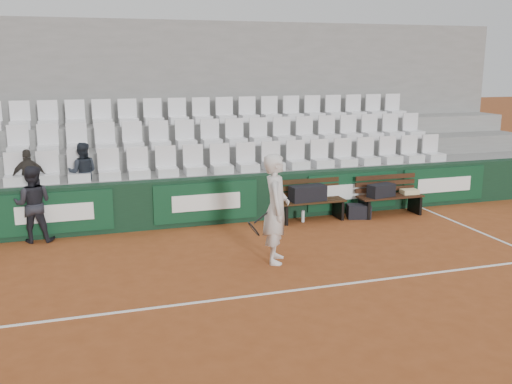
# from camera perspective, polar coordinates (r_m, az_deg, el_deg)

# --- Properties ---
(ground) EXTENTS (80.00, 80.00, 0.00)m
(ground) POSITION_cam_1_polar(r_m,az_deg,el_deg) (8.68, 1.95, -10.05)
(ground) COLOR brown
(ground) RESTS_ON ground
(court_baseline) EXTENTS (18.00, 0.06, 0.01)m
(court_baseline) POSITION_cam_1_polar(r_m,az_deg,el_deg) (8.67, 1.95, -10.03)
(court_baseline) COLOR white
(court_baseline) RESTS_ON ground
(back_barrier) EXTENTS (18.00, 0.34, 1.00)m
(back_barrier) POSITION_cam_1_polar(r_m,az_deg,el_deg) (12.19, -3.94, -0.82)
(back_barrier) COLOR #10311D
(back_barrier) RESTS_ON ground
(grandstand_tier_front) EXTENTS (18.00, 0.95, 1.00)m
(grandstand_tier_front) POSITION_cam_1_polar(r_m,az_deg,el_deg) (12.78, -4.90, -0.20)
(grandstand_tier_front) COLOR gray
(grandstand_tier_front) RESTS_ON ground
(grandstand_tier_mid) EXTENTS (18.00, 0.95, 1.45)m
(grandstand_tier_mid) POSITION_cam_1_polar(r_m,az_deg,el_deg) (13.64, -5.79, 1.58)
(grandstand_tier_mid) COLOR gray
(grandstand_tier_mid) RESTS_ON ground
(grandstand_tier_back) EXTENTS (18.00, 0.95, 1.90)m
(grandstand_tier_back) POSITION_cam_1_polar(r_m,az_deg,el_deg) (14.51, -6.57, 3.15)
(grandstand_tier_back) COLOR gray
(grandstand_tier_back) RESTS_ON ground
(grandstand_rear_wall) EXTENTS (18.00, 0.30, 4.40)m
(grandstand_rear_wall) POSITION_cam_1_polar(r_m,az_deg,el_deg) (14.97, -7.16, 8.25)
(grandstand_rear_wall) COLOR gray
(grandstand_rear_wall) RESTS_ON ground
(seat_row_front) EXTENTS (11.90, 0.44, 0.63)m
(seat_row_front) POSITION_cam_1_polar(r_m,az_deg,el_deg) (12.45, -4.80, 3.28)
(seat_row_front) COLOR silver
(seat_row_front) RESTS_ON grandstand_tier_front
(seat_row_mid) EXTENTS (11.90, 0.44, 0.63)m
(seat_row_mid) POSITION_cam_1_polar(r_m,az_deg,el_deg) (13.30, -5.74, 5.84)
(seat_row_mid) COLOR silver
(seat_row_mid) RESTS_ON grandstand_tier_mid
(seat_row_back) EXTENTS (11.90, 0.44, 0.63)m
(seat_row_back) POSITION_cam_1_polar(r_m,az_deg,el_deg) (14.19, -6.57, 8.08)
(seat_row_back) COLOR silver
(seat_row_back) RESTS_ON grandstand_tier_back
(bench_left) EXTENTS (1.50, 0.56, 0.45)m
(bench_left) POSITION_cam_1_polar(r_m,az_deg,el_deg) (12.48, 5.51, -1.82)
(bench_left) COLOR #35200F
(bench_left) RESTS_ON ground
(bench_right) EXTENTS (1.50, 0.56, 0.45)m
(bench_right) POSITION_cam_1_polar(r_m,az_deg,el_deg) (13.20, 13.22, -1.30)
(bench_right) COLOR #371D10
(bench_right) RESTS_ON ground
(sports_bag_left) EXTENTS (0.80, 0.40, 0.33)m
(sports_bag_left) POSITION_cam_1_polar(r_m,az_deg,el_deg) (12.33, 5.20, -0.12)
(sports_bag_left) COLOR black
(sports_bag_left) RESTS_ON bench_left
(sports_bag_right) EXTENTS (0.66, 0.42, 0.28)m
(sports_bag_right) POSITION_cam_1_polar(r_m,az_deg,el_deg) (12.96, 12.41, 0.15)
(sports_bag_right) COLOR black
(sports_bag_right) RESTS_ON bench_right
(towel) EXTENTS (0.39, 0.29, 0.10)m
(towel) POSITION_cam_1_polar(r_m,az_deg,el_deg) (13.42, 15.09, 0.04)
(towel) COLOR beige
(towel) RESTS_ON bench_right
(sports_bag_ground) EXTENTS (0.57, 0.43, 0.31)m
(sports_bag_ground) POSITION_cam_1_polar(r_m,az_deg,el_deg) (12.81, 10.24, -1.92)
(sports_bag_ground) COLOR black
(sports_bag_ground) RESTS_ON ground
(water_bottle_near) EXTENTS (0.07, 0.07, 0.26)m
(water_bottle_near) POSITION_cam_1_polar(r_m,az_deg,el_deg) (12.36, 4.71, -2.42)
(water_bottle_near) COLOR silver
(water_bottle_near) RESTS_ON ground
(water_bottle_far) EXTENTS (0.08, 0.08, 0.28)m
(water_bottle_far) POSITION_cam_1_polar(r_m,az_deg,el_deg) (12.86, 10.81, -1.96)
(water_bottle_far) COLOR #B1C1C9
(water_bottle_far) RESTS_ON ground
(tennis_player) EXTENTS (0.83, 0.80, 1.89)m
(tennis_player) POSITION_cam_1_polar(r_m,az_deg,el_deg) (9.70, 2.01, -1.68)
(tennis_player) COLOR silver
(tennis_player) RESTS_ON ground
(ball_kid) EXTENTS (0.80, 0.67, 1.48)m
(ball_kid) POSITION_cam_1_polar(r_m,az_deg,el_deg) (11.64, -21.40, -1.14)
(ball_kid) COLOR black
(ball_kid) RESTS_ON ground
(spectator_b) EXTENTS (0.70, 0.35, 1.14)m
(spectator_b) POSITION_cam_1_polar(r_m,az_deg,el_deg) (12.21, -21.91, 3.43)
(spectator_b) COLOR #2E2A25
(spectator_b) RESTS_ON grandstand_tier_front
(spectator_c) EXTENTS (0.66, 0.55, 1.23)m
(spectator_c) POSITION_cam_1_polar(r_m,az_deg,el_deg) (12.16, -17.06, 3.98)
(spectator_c) COLOR #1D232C
(spectator_c) RESTS_ON grandstand_tier_front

